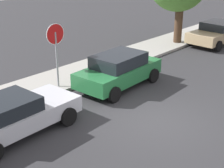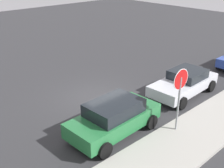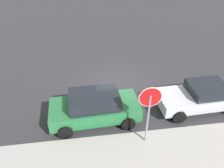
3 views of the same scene
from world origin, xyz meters
TOP-DOWN VIEW (x-y plane):
  - ground_plane at (0.00, 0.00)m, footprint 60.00×60.00m
  - sidewalk_curb at (0.00, 5.37)m, footprint 32.00×2.43m
  - stop_sign at (-0.47, 4.67)m, footprint 0.87×0.08m
  - parked_car_green at (1.50, 2.97)m, footprint 4.14×2.12m
  - parked_car_silver at (-3.83, 2.76)m, footprint 4.31×2.08m

SIDE VIEW (x-z plane):
  - ground_plane at x=0.00m, z-range 0.00..0.00m
  - sidewalk_curb at x=0.00m, z-range 0.00..0.14m
  - parked_car_silver at x=-3.83m, z-range 0.02..1.34m
  - parked_car_green at x=1.50m, z-range 0.03..1.50m
  - stop_sign at x=-0.47m, z-range 0.57..3.42m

